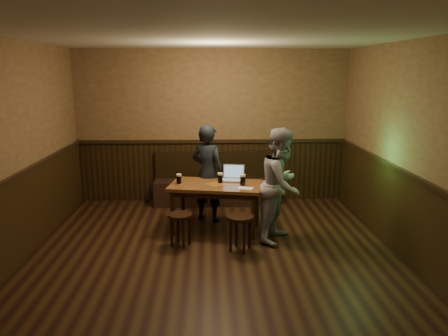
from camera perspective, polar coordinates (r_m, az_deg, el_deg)
name	(u,v)px	position (r m, az deg, el deg)	size (l,w,h in m)	color
room	(214,171)	(5.41, -1.31, -0.33)	(5.04, 6.04, 2.84)	black
bench	(215,187)	(8.08, -1.23, -2.45)	(2.20, 0.50, 0.95)	black
pub_table	(216,190)	(6.64, -1.05, -2.91)	(1.49, 1.02, 0.74)	#513317
stool_left	(180,220)	(6.15, -5.72, -6.82)	(0.45, 0.45, 0.47)	black
stool_right	(240,223)	(5.96, 2.13, -7.17)	(0.46, 0.46, 0.50)	black
pint_left	(179,179)	(6.64, -5.91, -1.43)	(0.10, 0.10, 0.16)	red
pint_mid	(220,178)	(6.65, -0.50, -1.30)	(0.10, 0.10, 0.16)	red
pint_right	(243,180)	(6.52, 2.47, -1.57)	(0.11, 0.11, 0.17)	red
laptop	(233,176)	(6.83, 1.23, -1.09)	(0.37, 0.32, 0.24)	silver
menu	(245,188)	(6.38, 2.81, -2.64)	(0.22, 0.15, 0.00)	silver
person_suit	(208,173)	(7.05, -2.13, -0.68)	(0.58, 0.38, 1.59)	black
person_grey	(282,185)	(6.28, 7.53, -2.19)	(0.80, 0.62, 1.64)	#97969C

